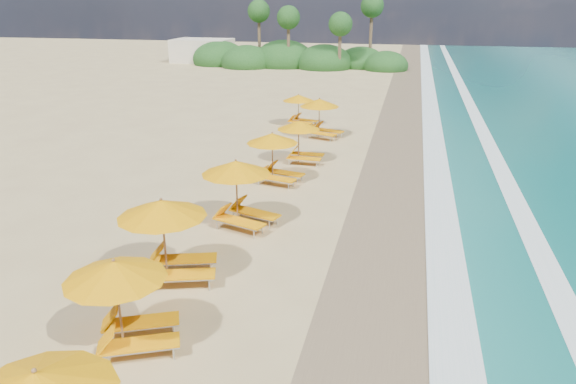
# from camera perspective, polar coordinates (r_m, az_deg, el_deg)

# --- Properties ---
(ground) EXTENTS (160.00, 160.00, 0.00)m
(ground) POSITION_cam_1_polar(r_m,az_deg,el_deg) (19.79, -0.00, -3.27)
(ground) COLOR tan
(ground) RESTS_ON ground
(wet_sand) EXTENTS (4.00, 160.00, 0.01)m
(wet_sand) POSITION_cam_1_polar(r_m,az_deg,el_deg) (19.37, 11.65, -4.23)
(wet_sand) COLOR olive
(wet_sand) RESTS_ON ground
(surf_foam) EXTENTS (4.00, 160.00, 0.01)m
(surf_foam) POSITION_cam_1_polar(r_m,az_deg,el_deg) (19.54, 19.60, -4.73)
(surf_foam) COLOR white
(surf_foam) RESTS_ON ground
(station_2) EXTENTS (3.08, 3.06, 2.35)m
(station_2) POSITION_cam_1_polar(r_m,az_deg,el_deg) (13.07, -16.70, -10.72)
(station_2) COLOR olive
(station_2) RESTS_ON ground
(station_3) EXTENTS (3.24, 3.16, 2.56)m
(station_3) POSITION_cam_1_polar(r_m,az_deg,el_deg) (15.73, -12.26, -4.41)
(station_3) COLOR olive
(station_3) RESTS_ON ground
(station_4) EXTENTS (3.16, 3.09, 2.49)m
(station_4) POSITION_cam_1_polar(r_m,az_deg,el_deg) (19.11, -4.98, 0.28)
(station_4) COLOR olive
(station_4) RESTS_ON ground
(station_5) EXTENTS (2.82, 2.72, 2.30)m
(station_5) POSITION_cam_1_polar(r_m,az_deg,el_deg) (23.66, -1.28, 3.96)
(station_5) COLOR olive
(station_5) RESTS_ON ground
(station_6) EXTENTS (2.35, 2.17, 2.16)m
(station_6) POSITION_cam_1_polar(r_m,az_deg,el_deg) (26.67, 1.48, 5.63)
(station_6) COLOR olive
(station_6) RESTS_ON ground
(station_7) EXTENTS (2.99, 2.93, 2.33)m
(station_7) POSITION_cam_1_polar(r_m,az_deg,el_deg) (31.63, 3.60, 8.05)
(station_7) COLOR olive
(station_7) RESTS_ON ground
(station_8) EXTENTS (2.54, 2.46, 2.03)m
(station_8) POSITION_cam_1_polar(r_m,az_deg,el_deg) (34.63, 1.34, 8.85)
(station_8) COLOR olive
(station_8) RESTS_ON ground
(treeline) EXTENTS (25.80, 8.80, 9.74)m
(treeline) POSITION_cam_1_polar(r_m,az_deg,el_deg) (65.13, 0.41, 13.95)
(treeline) COLOR #163D14
(treeline) RESTS_ON ground
(beach_building) EXTENTS (7.00, 5.00, 2.80)m
(beach_building) POSITION_cam_1_polar(r_m,az_deg,el_deg) (70.99, -9.01, 14.54)
(beach_building) COLOR beige
(beach_building) RESTS_ON ground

